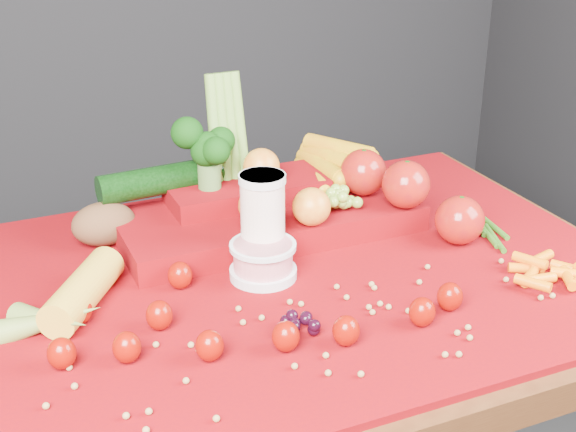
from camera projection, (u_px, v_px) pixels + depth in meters
name	position (u px, v px, depth m)	size (l,w,h in m)	color
table	(293.00, 328.00, 1.32)	(1.10, 0.80, 0.75)	#34190C
red_cloth	(293.00, 274.00, 1.28)	(1.05, 0.75, 0.01)	#710305
milk_glass	(263.00, 218.00, 1.26)	(0.07, 0.07, 0.16)	beige
yogurt_bowl	(263.00, 259.00, 1.25)	(0.11, 0.11, 0.06)	silver
strawberry_scatter	(234.00, 319.00, 1.10)	(0.58, 0.28, 0.05)	maroon
dark_grape_cluster	(296.00, 324.00, 1.11)	(0.06, 0.05, 0.03)	black
soybean_scatter	(352.00, 331.00, 1.11)	(0.84, 0.24, 0.01)	#9F7D44
corn_ear	(61.00, 311.00, 1.12)	(0.25, 0.27, 0.06)	gold
potato	(104.00, 224.00, 1.35)	(0.11, 0.08, 0.07)	#4F2F1B
baby_carrot_pile	(547.00, 271.00, 1.24)	(0.17, 0.17, 0.03)	orange
green_bean_pile	(489.00, 230.00, 1.40)	(0.14, 0.12, 0.01)	#2C6116
produce_mound	(284.00, 198.00, 1.40)	(0.60, 0.36, 0.27)	#710305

